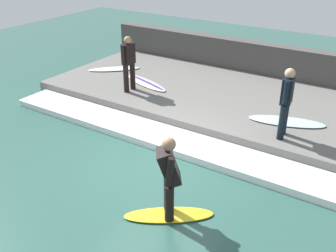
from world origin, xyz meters
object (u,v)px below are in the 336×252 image
object	(u,v)px
surfboard_riding	(169,215)
surfboard_waiting_far	(287,121)
surfboard_spare	(114,69)
surfer_waiting_near	(129,61)
surfboard_waiting_near	(146,83)
surfer_waiting_far	(286,99)
surfer_riding	(169,173)

from	to	relation	value
surfboard_riding	surfboard_waiting_far	bearing A→B (deg)	-10.19
surfboard_riding	surfboard_spare	world-z (taller)	surfboard_spare
surfer_waiting_near	surfboard_spare	distance (m)	2.19
surfboard_waiting_near	surfer_waiting_far	size ratio (longest dim) A/B	1.20
surfboard_waiting_far	surfer_waiting_near	bearing A→B (deg)	94.90
surfer_waiting_near	surfboard_spare	world-z (taller)	surfer_waiting_near
surfer_riding	surfboard_spare	distance (m)	7.38
surfboard_riding	surfboard_waiting_far	distance (m)	4.25
surfboard_waiting_far	surfboard_spare	distance (m)	6.22
surfer_waiting_near	surfer_riding	bearing A→B (deg)	-134.78
surfboard_waiting_far	surfboard_spare	bearing A→B (deg)	82.47
surfboard_riding	surfboard_waiting_near	distance (m)	5.86
surfer_riding	surfboard_waiting_far	distance (m)	4.27
surfer_waiting_far	surfboard_waiting_far	distance (m)	1.17
surfboard_spare	surfboard_waiting_far	bearing A→B (deg)	-97.53
surfboard_riding	surfer_waiting_far	world-z (taller)	surfer_waiting_far
surfer_riding	surfer_waiting_far	size ratio (longest dim) A/B	0.95
surfer_riding	surfboard_spare	xyz separation A→B (m)	(4.99, 5.42, -0.53)
surfer_waiting_near	surfboard_waiting_near	xyz separation A→B (m)	(0.72, -0.06, -0.87)
surfer_riding	surfer_waiting_near	distance (m)	5.38
surfer_waiting_far	surfboard_waiting_far	xyz separation A→B (m)	(0.76, 0.12, -0.88)
surfboard_riding	surfboard_spare	distance (m)	7.37
surfboard_riding	surfer_riding	size ratio (longest dim) A/B	1.01
surfer_waiting_near	surfboard_waiting_far	world-z (taller)	surfer_waiting_near
surfer_waiting_near	surfer_waiting_far	xyz separation A→B (m)	(-0.37, -4.67, 0.01)
surfboard_riding	surfboard_spare	size ratio (longest dim) A/B	1.00
surfboard_riding	surfer_riding	world-z (taller)	surfer_riding
surfer_waiting_far	surfboard_waiting_far	world-z (taller)	surfer_waiting_far
surfboard_riding	surfer_riding	bearing A→B (deg)	90.00
surfboard_riding	surfboard_spare	bearing A→B (deg)	47.38
surfer_waiting_far	surfer_waiting_near	bearing A→B (deg)	85.46
surfer_waiting_near	surfboard_waiting_far	xyz separation A→B (m)	(0.39, -4.56, -0.87)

